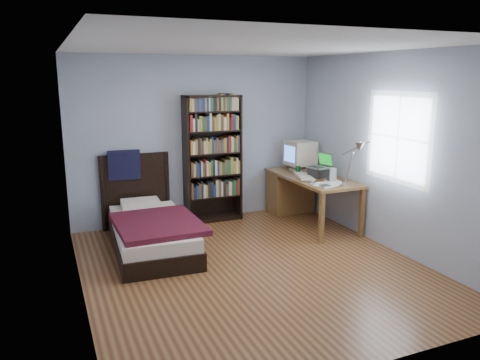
{
  "coord_description": "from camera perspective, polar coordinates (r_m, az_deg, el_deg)",
  "views": [
    {
      "loc": [
        -2.15,
        -4.67,
        2.2
      ],
      "look_at": [
        0.05,
        0.52,
        0.94
      ],
      "focal_mm": 35.0,
      "sensor_mm": 36.0,
      "label": 1
    }
  ],
  "objects": [
    {
      "name": "mouse",
      "position": [
        7.3,
        7.34,
        1.01
      ],
      "size": [
        0.06,
        0.1,
        0.03
      ],
      "primitive_type": "ellipsoid",
      "color": "silver",
      "rests_on": "desk"
    },
    {
      "name": "keyboard",
      "position": [
        6.95,
        7.8,
        0.44
      ],
      "size": [
        0.34,
        0.55,
        0.05
      ],
      "primitive_type": "cube",
      "rotation": [
        0.0,
        0.07,
        -0.28
      ],
      "color": "#BEB39E",
      "rests_on": "desk"
    },
    {
      "name": "bed",
      "position": [
        6.23,
        -10.92,
        -5.76
      ],
      "size": [
        1.06,
        2.05,
        1.16
      ],
      "color": "black",
      "rests_on": "floor"
    },
    {
      "name": "room",
      "position": [
        5.23,
        1.99,
        2.18
      ],
      "size": [
        4.2,
        4.24,
        2.5
      ],
      "color": "brown",
      "rests_on": "ground"
    },
    {
      "name": "external_drive",
      "position": [
        6.41,
        10.33,
        -0.74
      ],
      "size": [
        0.12,
        0.12,
        0.02
      ],
      "primitive_type": "cube",
      "rotation": [
        0.0,
        0.0,
        0.03
      ],
      "color": "gray",
      "rests_on": "desk"
    },
    {
      "name": "phone_grey",
      "position": [
        6.52,
        8.78,
        -0.47
      ],
      "size": [
        0.09,
        0.11,
        0.02
      ],
      "primitive_type": "cube",
      "rotation": [
        0.0,
        0.0,
        -0.48
      ],
      "color": "gray",
      "rests_on": "desk"
    },
    {
      "name": "speaker",
      "position": [
        6.75,
        11.11,
        0.65
      ],
      "size": [
        0.11,
        0.11,
        0.2
      ],
      "primitive_type": "cube",
      "rotation": [
        0.0,
        0.0,
        -0.13
      ],
      "color": "gray",
      "rests_on": "desk"
    },
    {
      "name": "soda_can",
      "position": [
        7.2,
        7.08,
        1.25
      ],
      "size": [
        0.07,
        0.07,
        0.13
      ],
      "primitive_type": "cylinder",
      "color": "#083B15",
      "rests_on": "desk"
    },
    {
      "name": "laptop",
      "position": [
        7.01,
        9.54,
        1.2
      ],
      "size": [
        0.35,
        0.34,
        0.36
      ],
      "color": "#2D2D30",
      "rests_on": "desk"
    },
    {
      "name": "crt_monitor",
      "position": [
        7.47,
        7.35,
        3.2
      ],
      "size": [
        0.44,
        0.4,
        0.47
      ],
      "color": "beige",
      "rests_on": "desk"
    },
    {
      "name": "desk_lamp",
      "position": [
        6.05,
        14.13,
        3.44
      ],
      "size": [
        0.26,
        0.57,
        0.68
      ],
      "color": "#99999E",
      "rests_on": "desk"
    },
    {
      "name": "phone_silver",
      "position": [
        6.66,
        8.58,
        -0.19
      ],
      "size": [
        0.08,
        0.11,
        0.02
      ],
      "primitive_type": "cube",
      "rotation": [
        0.0,
        0.0,
        0.37
      ],
      "color": "silver",
      "rests_on": "desk"
    },
    {
      "name": "desk",
      "position": [
        7.53,
        6.76,
        -1.15
      ],
      "size": [
        0.75,
        1.71,
        0.73
      ],
      "color": "brown",
      "rests_on": "floor"
    },
    {
      "name": "bookshelf",
      "position": [
        7.12,
        -3.35,
        2.59
      ],
      "size": [
        0.86,
        0.3,
        1.92
      ],
      "color": "black",
      "rests_on": "floor"
    }
  ]
}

